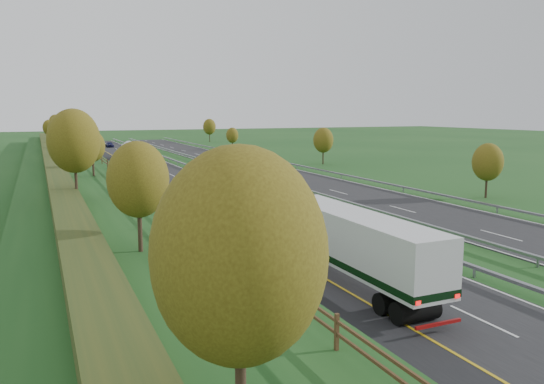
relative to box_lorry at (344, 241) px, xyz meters
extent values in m
plane|color=#184318|center=(9.60, 48.64, -2.33)|extent=(400.00, 400.00, 0.00)
cube|color=black|center=(1.60, 53.64, -2.31)|extent=(10.50, 200.00, 0.04)
cube|color=black|center=(18.10, 53.64, -2.31)|extent=(10.50, 200.00, 0.04)
cube|color=black|center=(-2.15, 53.64, -2.31)|extent=(3.00, 200.00, 0.04)
cube|color=silver|center=(-3.45, 53.64, -2.28)|extent=(0.15, 200.00, 0.01)
cube|color=gold|center=(-0.65, 53.64, -2.28)|extent=(0.15, 200.00, 0.01)
cube|color=silver|center=(6.65, 53.64, -2.28)|extent=(0.15, 200.00, 0.01)
cube|color=silver|center=(13.05, 53.64, -2.28)|extent=(0.15, 200.00, 0.01)
cube|color=silver|center=(23.15, 53.64, -2.28)|extent=(0.15, 200.00, 0.01)
cube|color=silver|center=(2.85, -7.36, -2.28)|extent=(0.15, 4.00, 0.01)
cube|color=silver|center=(2.85, 4.64, -2.28)|extent=(0.15, 4.00, 0.01)
cube|color=silver|center=(16.85, 4.64, -2.28)|extent=(0.15, 4.00, 0.01)
cube|color=silver|center=(2.85, 16.64, -2.28)|extent=(0.15, 4.00, 0.01)
cube|color=silver|center=(16.85, 16.64, -2.28)|extent=(0.15, 4.00, 0.01)
cube|color=silver|center=(2.85, 28.64, -2.28)|extent=(0.15, 4.00, 0.01)
cube|color=silver|center=(16.85, 28.64, -2.28)|extent=(0.15, 4.00, 0.01)
cube|color=silver|center=(2.85, 40.64, -2.28)|extent=(0.15, 4.00, 0.01)
cube|color=silver|center=(16.85, 40.64, -2.28)|extent=(0.15, 4.00, 0.01)
cube|color=silver|center=(2.85, 52.64, -2.28)|extent=(0.15, 4.00, 0.01)
cube|color=silver|center=(16.85, 52.64, -2.28)|extent=(0.15, 4.00, 0.01)
cube|color=silver|center=(2.85, 64.64, -2.28)|extent=(0.15, 4.00, 0.01)
cube|color=silver|center=(16.85, 64.64, -2.28)|extent=(0.15, 4.00, 0.01)
cube|color=silver|center=(2.85, 76.64, -2.28)|extent=(0.15, 4.00, 0.01)
cube|color=silver|center=(16.85, 76.64, -2.28)|extent=(0.15, 4.00, 0.01)
cube|color=silver|center=(2.85, 88.64, -2.28)|extent=(0.15, 4.00, 0.01)
cube|color=silver|center=(16.85, 88.64, -2.28)|extent=(0.15, 4.00, 0.01)
cube|color=silver|center=(2.85, 100.64, -2.28)|extent=(0.15, 4.00, 0.01)
cube|color=silver|center=(16.85, 100.64, -2.28)|extent=(0.15, 4.00, 0.01)
cube|color=silver|center=(2.85, 112.64, -2.28)|extent=(0.15, 4.00, 0.01)
cube|color=silver|center=(16.85, 112.64, -2.28)|extent=(0.15, 4.00, 0.01)
cube|color=silver|center=(2.85, 124.64, -2.28)|extent=(0.15, 4.00, 0.01)
cube|color=silver|center=(16.85, 124.64, -2.28)|extent=(0.15, 4.00, 0.01)
cube|color=silver|center=(2.85, 136.64, -2.28)|extent=(0.15, 4.00, 0.01)
cube|color=silver|center=(16.85, 136.64, -2.28)|extent=(0.15, 4.00, 0.01)
cube|color=silver|center=(2.85, 148.64, -2.28)|extent=(0.15, 4.00, 0.01)
cube|color=silver|center=(16.85, 148.64, -2.28)|extent=(0.15, 4.00, 0.01)
cube|color=#184318|center=(-11.40, 53.64, -1.33)|extent=(12.00, 200.00, 2.00)
cube|color=#2B3D18|center=(-13.40, 53.64, 0.22)|extent=(2.20, 180.00, 1.10)
cube|color=#422B19|center=(-6.90, 53.64, 0.22)|extent=(0.08, 184.00, 0.10)
cube|color=#422B19|center=(-6.90, 53.64, 0.62)|extent=(0.08, 184.00, 0.10)
cube|color=#422B19|center=(-6.90, -10.86, 0.27)|extent=(0.12, 0.12, 1.20)
cube|color=#422B19|center=(-6.90, -4.36, 0.27)|extent=(0.12, 0.12, 1.20)
cube|color=#422B19|center=(-6.90, 2.14, 0.27)|extent=(0.12, 0.12, 1.20)
cube|color=#422B19|center=(-6.90, 8.64, 0.27)|extent=(0.12, 0.12, 1.20)
cube|color=#422B19|center=(-6.90, 15.14, 0.27)|extent=(0.12, 0.12, 1.20)
cube|color=#422B19|center=(-6.90, 21.64, 0.27)|extent=(0.12, 0.12, 1.20)
cube|color=#422B19|center=(-6.90, 28.14, 0.27)|extent=(0.12, 0.12, 1.20)
cube|color=#422B19|center=(-6.90, 34.64, 0.27)|extent=(0.12, 0.12, 1.20)
cube|color=#422B19|center=(-6.90, 41.14, 0.27)|extent=(0.12, 0.12, 1.20)
cube|color=#422B19|center=(-6.90, 47.64, 0.27)|extent=(0.12, 0.12, 1.20)
cube|color=#422B19|center=(-6.90, 54.14, 0.27)|extent=(0.12, 0.12, 1.20)
cube|color=#422B19|center=(-6.90, 60.64, 0.27)|extent=(0.12, 0.12, 1.20)
cube|color=#422B19|center=(-6.90, 67.14, 0.27)|extent=(0.12, 0.12, 1.20)
cube|color=#422B19|center=(-6.90, 73.64, 0.27)|extent=(0.12, 0.12, 1.20)
cube|color=#422B19|center=(-6.90, 80.14, 0.27)|extent=(0.12, 0.12, 1.20)
cube|color=#422B19|center=(-6.90, 86.64, 0.27)|extent=(0.12, 0.12, 1.20)
cube|color=#422B19|center=(-6.90, 93.14, 0.27)|extent=(0.12, 0.12, 1.20)
cube|color=#422B19|center=(-6.90, 99.64, 0.27)|extent=(0.12, 0.12, 1.20)
cube|color=#422B19|center=(-6.90, 106.14, 0.27)|extent=(0.12, 0.12, 1.20)
cube|color=#422B19|center=(-6.90, 112.64, 0.27)|extent=(0.12, 0.12, 1.20)
cube|color=#422B19|center=(-6.90, 119.14, 0.27)|extent=(0.12, 0.12, 1.20)
cube|color=#422B19|center=(-6.90, 125.64, 0.27)|extent=(0.12, 0.12, 1.20)
cube|color=#422B19|center=(-6.90, 132.14, 0.27)|extent=(0.12, 0.12, 1.20)
cube|color=#422B19|center=(-6.90, 138.64, 0.27)|extent=(0.12, 0.12, 1.20)
cube|color=#422B19|center=(-6.90, 145.14, 0.27)|extent=(0.12, 0.12, 1.20)
cube|color=gray|center=(7.30, 53.64, -1.71)|extent=(0.32, 200.00, 0.18)
cube|color=gray|center=(7.30, -2.36, -2.05)|extent=(0.10, 0.14, 0.56)
cube|color=gray|center=(7.30, 4.64, -2.05)|extent=(0.10, 0.14, 0.56)
cube|color=gray|center=(7.30, 11.64, -2.05)|extent=(0.10, 0.14, 0.56)
cube|color=gray|center=(7.30, 18.64, -2.05)|extent=(0.10, 0.14, 0.56)
cube|color=gray|center=(7.30, 25.64, -2.05)|extent=(0.10, 0.14, 0.56)
cube|color=gray|center=(7.30, 32.64, -2.05)|extent=(0.10, 0.14, 0.56)
cube|color=gray|center=(7.30, 39.64, -2.05)|extent=(0.10, 0.14, 0.56)
cube|color=gray|center=(7.30, 46.64, -2.05)|extent=(0.10, 0.14, 0.56)
cube|color=gray|center=(7.30, 53.64, -2.05)|extent=(0.10, 0.14, 0.56)
cube|color=gray|center=(7.30, 60.64, -2.05)|extent=(0.10, 0.14, 0.56)
cube|color=gray|center=(7.30, 67.64, -2.05)|extent=(0.10, 0.14, 0.56)
cube|color=gray|center=(7.30, 74.64, -2.05)|extent=(0.10, 0.14, 0.56)
cube|color=gray|center=(7.30, 81.64, -2.05)|extent=(0.10, 0.14, 0.56)
cube|color=gray|center=(7.30, 88.64, -2.05)|extent=(0.10, 0.14, 0.56)
cube|color=gray|center=(7.30, 95.64, -2.05)|extent=(0.10, 0.14, 0.56)
cube|color=gray|center=(7.30, 102.64, -2.05)|extent=(0.10, 0.14, 0.56)
cube|color=gray|center=(7.30, 109.64, -2.05)|extent=(0.10, 0.14, 0.56)
cube|color=gray|center=(7.30, 116.64, -2.05)|extent=(0.10, 0.14, 0.56)
cube|color=gray|center=(7.30, 123.64, -2.05)|extent=(0.10, 0.14, 0.56)
cube|color=gray|center=(7.30, 130.64, -2.05)|extent=(0.10, 0.14, 0.56)
cube|color=gray|center=(7.30, 137.64, -2.05)|extent=(0.10, 0.14, 0.56)
cube|color=gray|center=(7.30, 144.64, -2.05)|extent=(0.10, 0.14, 0.56)
cube|color=gray|center=(7.30, 151.64, -2.05)|extent=(0.10, 0.14, 0.56)
cube|color=gray|center=(12.40, 53.64, -1.71)|extent=(0.32, 200.00, 0.18)
cube|color=gray|center=(12.40, -2.36, -2.05)|extent=(0.10, 0.14, 0.56)
cube|color=gray|center=(12.40, 4.64, -2.05)|extent=(0.10, 0.14, 0.56)
cube|color=gray|center=(12.40, 11.64, -2.05)|extent=(0.10, 0.14, 0.56)
cube|color=gray|center=(12.40, 18.64, -2.05)|extent=(0.10, 0.14, 0.56)
cube|color=gray|center=(12.40, 25.64, -2.05)|extent=(0.10, 0.14, 0.56)
cube|color=gray|center=(12.40, 32.64, -2.05)|extent=(0.10, 0.14, 0.56)
cube|color=gray|center=(12.40, 39.64, -2.05)|extent=(0.10, 0.14, 0.56)
cube|color=gray|center=(12.40, 46.64, -2.05)|extent=(0.10, 0.14, 0.56)
cube|color=gray|center=(12.40, 53.64, -2.05)|extent=(0.10, 0.14, 0.56)
cube|color=gray|center=(12.40, 60.64, -2.05)|extent=(0.10, 0.14, 0.56)
cube|color=gray|center=(12.40, 67.64, -2.05)|extent=(0.10, 0.14, 0.56)
cube|color=gray|center=(12.40, 74.64, -2.05)|extent=(0.10, 0.14, 0.56)
cube|color=gray|center=(12.40, 81.64, -2.05)|extent=(0.10, 0.14, 0.56)
cube|color=gray|center=(12.40, 88.64, -2.05)|extent=(0.10, 0.14, 0.56)
cube|color=gray|center=(12.40, 95.64, -2.05)|extent=(0.10, 0.14, 0.56)
cube|color=gray|center=(12.40, 102.64, -2.05)|extent=(0.10, 0.14, 0.56)
cube|color=gray|center=(12.40, 109.64, -2.05)|extent=(0.10, 0.14, 0.56)
cube|color=gray|center=(12.40, 116.64, -2.05)|extent=(0.10, 0.14, 0.56)
cube|color=gray|center=(12.40, 123.64, -2.05)|extent=(0.10, 0.14, 0.56)
cube|color=gray|center=(12.40, 130.64, -2.05)|extent=(0.10, 0.14, 0.56)
cube|color=gray|center=(12.40, 137.64, -2.05)|extent=(0.10, 0.14, 0.56)
cube|color=gray|center=(12.40, 144.64, -2.05)|extent=(0.10, 0.14, 0.56)
cube|color=gray|center=(12.40, 151.64, -2.05)|extent=(0.10, 0.14, 0.56)
cube|color=gray|center=(23.90, 53.64, -1.71)|extent=(0.32, 200.00, 0.18)
cube|color=gray|center=(23.90, 11.64, -2.05)|extent=(0.10, 0.14, 0.56)
cube|color=gray|center=(23.90, 25.64, -2.05)|extent=(0.10, 0.14, 0.56)
cube|color=gray|center=(23.90, 39.64, -2.05)|extent=(0.10, 0.14, 0.56)
cube|color=gray|center=(23.90, 53.64, -2.05)|extent=(0.10, 0.14, 0.56)
cube|color=gray|center=(23.90, 67.64, -2.05)|extent=(0.10, 0.14, 0.56)
cube|color=gray|center=(23.90, 81.64, -2.05)|extent=(0.10, 0.14, 0.56)
cube|color=gray|center=(23.90, 95.64, -2.05)|extent=(0.10, 0.14, 0.56)
cube|color=gray|center=(23.90, 109.64, -2.05)|extent=(0.10, 0.14, 0.56)
cube|color=gray|center=(23.90, 123.64, -2.05)|extent=(0.10, 0.14, 0.56)
cube|color=gray|center=(23.90, 137.64, -2.05)|extent=(0.10, 0.14, 0.56)
cube|color=gray|center=(23.90, 151.64, -2.05)|extent=(0.10, 0.14, 0.56)
ellipsoid|color=#4A3F10|center=(-11.40, -14.36, 4.13)|extent=(3.72, 3.72, 4.65)
cylinder|color=#2D2116|center=(-10.40, 3.64, 0.88)|extent=(0.24, 0.24, 2.43)
ellipsoid|color=#4A3F10|center=(-10.40, 3.64, 3.56)|extent=(3.24, 3.24, 4.05)
cylinder|color=#2D2116|center=(-12.40, 21.64, 1.24)|extent=(0.24, 0.24, 3.15)
ellipsoid|color=#4A3F10|center=(-12.40, 21.64, 4.71)|extent=(4.20, 4.20, 5.25)
cylinder|color=#2D2116|center=(-9.40, 39.64, 0.75)|extent=(0.24, 0.24, 2.16)
ellipsoid|color=#4A3F10|center=(-9.40, 39.64, 3.13)|extent=(2.88, 2.88, 3.60)
cylinder|color=#2D2116|center=(-11.90, 57.64, 1.11)|extent=(0.24, 0.24, 2.88)
ellipsoid|color=#4A3F10|center=(-11.90, 57.64, 4.28)|extent=(3.84, 3.84, 4.80)
cylinder|color=#2D2116|center=(-10.90, 75.64, 0.84)|extent=(0.24, 0.24, 2.34)
ellipsoid|color=#4A3F10|center=(-10.90, 75.64, 3.41)|extent=(3.12, 3.12, 3.90)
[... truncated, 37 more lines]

